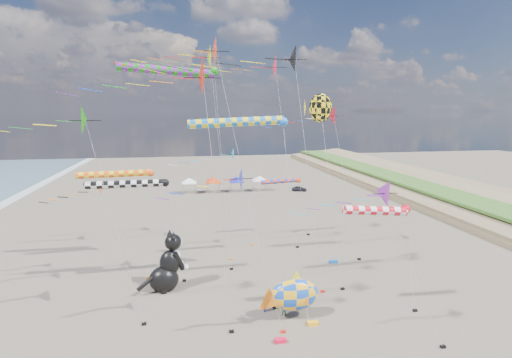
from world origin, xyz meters
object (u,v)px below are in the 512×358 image
object	(u,v)px
person_adult	(295,293)
parked_car	(299,189)
child_blue	(265,306)
child_green	(284,309)
fish_inflatable	(293,295)
cat_inflatable	(167,261)

from	to	relation	value
person_adult	parked_car	world-z (taller)	person_adult
person_adult	child_blue	distance (m)	3.37
child_green	child_blue	size ratio (longest dim) A/B	1.10
child_blue	parked_car	bearing A→B (deg)	17.96
fish_inflatable	person_adult	world-z (taller)	fish_inflatable
cat_inflatable	person_adult	xyz separation A→B (m)	(11.43, -4.64, -2.07)
cat_inflatable	child_blue	bearing A→B (deg)	-59.71
person_adult	child_green	xyz separation A→B (m)	(-1.62, -2.32, -0.22)
fish_inflatable	parked_car	xyz separation A→B (m)	(15.96, 51.44, -1.57)
child_green	parked_car	distance (m)	53.48
child_blue	parked_car	xyz separation A→B (m)	(18.02, 49.84, 0.02)
cat_inflatable	child_green	size ratio (longest dim) A/B	4.95
person_adult	cat_inflatable	bearing A→B (deg)	132.28
fish_inflatable	child_blue	bearing A→B (deg)	142.29
cat_inflatable	parked_car	bearing A→B (deg)	34.82
child_green	parked_car	world-z (taller)	child_green
child_green	parked_car	size ratio (longest dim) A/B	0.36
cat_inflatable	fish_inflatable	bearing A→B (deg)	-60.15
person_adult	fish_inflatable	bearing A→B (deg)	-135.22
cat_inflatable	child_blue	distance (m)	10.51
child_green	parked_car	xyz separation A→B (m)	(16.55, 50.85, -0.03)
person_adult	child_blue	xyz separation A→B (m)	(-3.10, -1.30, -0.28)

